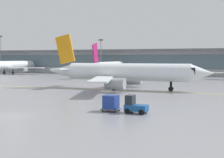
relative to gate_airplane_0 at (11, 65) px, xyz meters
The scene contains 10 objects.
ground_plane 94.49m from the gate_airplane_0, 50.54° to the right, with size 400.00×400.00×0.00m, color gray.
taxiway_centreline_stripe 76.20m from the gate_airplane_0, 34.67° to the right, with size 110.00×0.36×0.01m, color yellow.
terminal_concourse 62.71m from the gate_airplane_0, 16.82° to the left, with size 223.88×11.00×9.60m.
gate_airplane_0 is the anchor object (origin of this frame).
gate_airplane_1 42.65m from the gate_airplane_0, ahead, with size 30.61×32.90×10.91m.
taxiing_regional_jet 74.64m from the gate_airplane_0, 33.61° to the right, with size 34.51×32.16×11.45m.
baggage_tug 97.81m from the gate_airplane_0, 42.69° to the right, with size 2.68×1.75×2.10m.
cargo_dolly_lead 95.51m from the gate_airplane_0, 43.83° to the right, with size 2.19×1.72×1.94m.
apron_light_mast_0 19.82m from the gate_airplane_0, 142.25° to the left, with size 1.80×0.36×16.15m.
apron_light_mast_1 36.05m from the gate_airplane_0, 17.54° to the left, with size 1.80×0.36×13.46m.
Camera 1 is at (22.46, -27.42, 6.42)m, focal length 49.98 mm.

